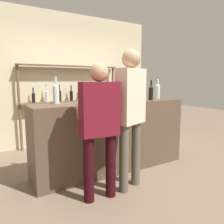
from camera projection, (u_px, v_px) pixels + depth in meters
name	position (u px, v px, depth m)	size (l,w,h in m)	color
ground_plane	(112.00, 169.00, 3.45)	(16.00, 16.00, 0.00)	#7A6651
bar_counter	(112.00, 136.00, 3.38)	(2.42, 0.56, 1.07)	brown
back_wall	(68.00, 80.00, 4.84)	(4.02, 0.12, 2.80)	beige
back_shelf	(72.00, 92.00, 4.73)	(2.17, 0.18, 1.69)	brown
counter_bottle_0	(136.00, 92.00, 3.57)	(0.08, 0.08, 0.32)	brown
counter_bottle_1	(158.00, 90.00, 3.84)	(0.08, 0.08, 0.37)	silver
counter_bottle_2	(151.00, 92.00, 3.51)	(0.07, 0.07, 0.32)	black
counter_bottle_3	(129.00, 93.00, 3.41)	(0.07, 0.07, 0.32)	black
counter_bottle_4	(56.00, 93.00, 2.98)	(0.08, 0.08, 0.38)	silver
wine_glass	(82.00, 95.00, 2.88)	(0.08, 0.08, 0.17)	silver
ice_bucket	(105.00, 95.00, 3.16)	(0.21, 0.21, 0.22)	#B2B2B7
cork_jar	(129.00, 97.00, 3.29)	(0.12, 0.12, 0.13)	silver
customer_center	(131.00, 108.00, 2.70)	(0.45, 0.31, 1.76)	#575347
customer_left	(100.00, 122.00, 2.45)	(0.45, 0.23, 1.58)	black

